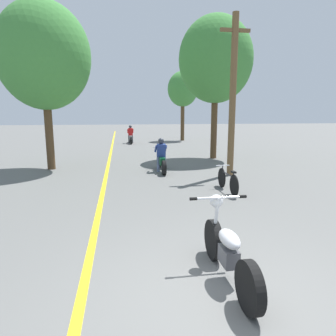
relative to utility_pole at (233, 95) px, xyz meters
name	(u,v)px	position (x,y,z in m)	size (l,w,h in m)	color
ground_plane	(217,301)	(-2.98, -7.44, -2.99)	(120.00, 120.00, 0.00)	#60605E
lane_stripe_center	(110,158)	(-4.68, 4.98, -2.99)	(0.14, 48.00, 0.01)	yellow
utility_pole	(233,95)	(0.00, 0.00, 0.00)	(1.10, 0.24, 5.81)	brown
roadside_tree_right_near	(216,60)	(0.70, 4.29, 1.94)	(3.70, 3.33, 7.08)	#513A23
roadside_tree_right_far	(183,90)	(1.24, 14.68, 1.29)	(2.55, 2.29, 5.80)	#513A23
roadside_tree_left	(44,56)	(-7.01, 2.37, 1.55)	(3.67, 3.30, 6.67)	#513A23
motorcycle_foreground	(228,251)	(-2.68, -6.97, -2.56)	(0.89, 2.02, 1.10)	black
motorcycle_rider_lead	(161,159)	(-2.50, 1.12, -2.47)	(0.50, 2.10, 1.35)	black
motorcycle_rider_far	(131,136)	(-3.28, 12.84, -2.46)	(0.50, 2.11, 1.41)	black
bicycle_parked	(228,181)	(-0.97, -2.36, -2.65)	(0.44, 1.67, 0.73)	black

